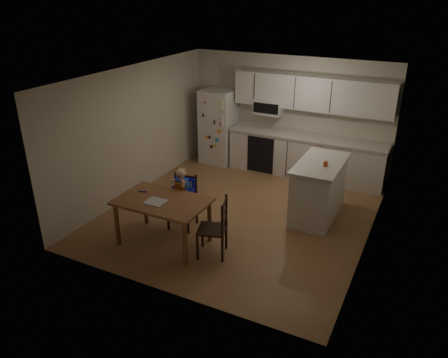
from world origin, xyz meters
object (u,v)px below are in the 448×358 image
(refrigerator, at_px, (219,126))
(chair_side, at_px, (218,224))
(red_cup, at_px, (326,164))
(dining_table, at_px, (163,206))
(kitchen_island, at_px, (318,189))
(chair_booster, at_px, (183,191))

(refrigerator, height_order, chair_side, refrigerator)
(red_cup, relative_size, dining_table, 0.06)
(kitchen_island, bearing_deg, chair_booster, -145.22)
(kitchen_island, height_order, red_cup, red_cup)
(kitchen_island, height_order, chair_booster, chair_booster)
(red_cup, relative_size, chair_booster, 0.08)
(red_cup, bearing_deg, dining_table, -138.35)
(refrigerator, xyz_separation_m, chair_booster, (0.86, -2.99, -0.20))
(chair_booster, bearing_deg, red_cup, 23.55)
(kitchen_island, bearing_deg, dining_table, -134.69)
(dining_table, relative_size, chair_side, 1.50)
(chair_booster, bearing_deg, dining_table, -96.49)
(refrigerator, relative_size, red_cup, 19.47)
(chair_booster, bearing_deg, kitchen_island, 27.78)
(chair_booster, xyz_separation_m, chair_side, (0.95, -0.54, -0.12))
(dining_table, bearing_deg, red_cup, 41.65)
(kitchen_island, distance_m, chair_booster, 2.39)
(red_cup, distance_m, chair_booster, 2.45)
(kitchen_island, distance_m, dining_table, 2.79)
(kitchen_island, bearing_deg, refrigerator, 150.11)
(kitchen_island, height_order, dining_table, kitchen_island)
(chair_side, bearing_deg, refrigerator, -170.68)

